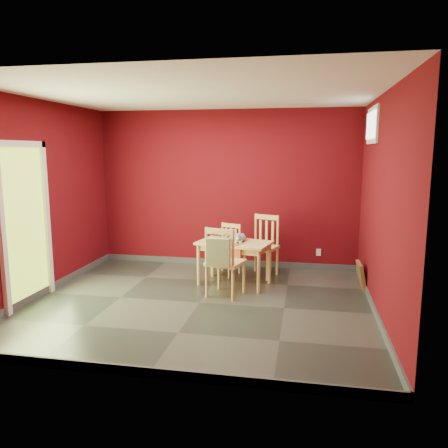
% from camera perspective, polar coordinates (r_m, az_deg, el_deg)
% --- Properties ---
extents(ground, '(4.50, 4.50, 0.00)m').
position_cam_1_polar(ground, '(5.93, -3.23, -10.21)').
color(ground, '#2D342D').
rests_on(ground, ground).
extents(room_shell, '(4.50, 4.50, 4.50)m').
position_cam_1_polar(room_shell, '(5.92, -3.23, -9.75)').
color(room_shell, '#53080F').
rests_on(room_shell, ground).
extents(doorway, '(0.06, 1.01, 2.13)m').
position_cam_1_polar(doorway, '(6.23, -24.60, 0.55)').
color(doorway, '#B7D838').
rests_on(doorway, ground).
extents(window, '(0.05, 0.90, 0.50)m').
position_cam_1_polar(window, '(6.49, 18.78, 12.10)').
color(window, white).
rests_on(window, room_shell).
extents(outlet_plate, '(0.08, 0.02, 0.12)m').
position_cam_1_polar(outlet_plate, '(7.61, 12.25, -3.63)').
color(outlet_plate, silver).
rests_on(outlet_plate, room_shell).
extents(dining_table, '(1.17, 0.84, 0.66)m').
position_cam_1_polar(dining_table, '(6.55, 1.36, -3.03)').
color(dining_table, '#DAB266').
rests_on(dining_table, ground).
extents(table_runner, '(0.42, 0.66, 0.31)m').
position_cam_1_polar(table_runner, '(6.45, 1.21, -2.91)').
color(table_runner, '#9E4B28').
rests_on(table_runner, dining_table).
extents(chair_far_left, '(0.50, 0.50, 0.83)m').
position_cam_1_polar(chair_far_left, '(7.14, 0.39, -3.26)').
color(chair_far_left, '#DAB266').
rests_on(chair_far_left, ground).
extents(chair_far_right, '(0.58, 0.58, 0.98)m').
position_cam_1_polar(chair_far_right, '(7.07, 5.06, -2.76)').
color(chair_far_right, '#DAB266').
rests_on(chair_far_right, ground).
extents(chair_near, '(0.56, 0.56, 0.98)m').
position_cam_1_polar(chair_near, '(6.04, 0.03, -4.85)').
color(chair_near, '#DAB266').
rests_on(chair_near, ground).
extents(tote_bag, '(0.31, 0.19, 0.44)m').
position_cam_1_polar(tote_bag, '(5.79, -0.74, -3.69)').
color(tote_bag, '#889B63').
rests_on(tote_bag, chair_near).
extents(cat, '(0.28, 0.40, 0.18)m').
position_cam_1_polar(cat, '(6.52, 2.07, -1.55)').
color(cat, slate).
rests_on(cat, table_runner).
extents(picture_frame, '(0.14, 0.40, 0.40)m').
position_cam_1_polar(picture_frame, '(6.72, 17.49, -6.48)').
color(picture_frame, brown).
rests_on(picture_frame, ground).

